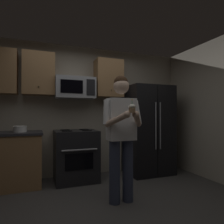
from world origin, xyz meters
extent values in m
plane|color=#474442|center=(0.00, 0.00, 0.00)|extent=(6.00, 6.00, 0.00)
cube|color=#B7AD99|center=(0.00, 1.75, 1.30)|extent=(4.40, 0.10, 2.60)
cube|color=#B7AD99|center=(2.25, 0.30, 1.30)|extent=(0.10, 4.40, 2.60)
cube|color=black|center=(-0.15, 1.36, 0.46)|extent=(0.76, 0.66, 0.92)
cube|color=black|center=(-0.15, 1.02, 0.42)|extent=(0.48, 0.01, 0.28)
cylinder|color=#99999E|center=(-0.15, 1.00, 0.62)|extent=(0.60, 0.03, 0.03)
cylinder|color=black|center=(-0.33, 1.22, 0.93)|extent=(0.18, 0.18, 0.01)
cylinder|color=black|center=(0.03, 1.22, 0.93)|extent=(0.18, 0.18, 0.01)
cylinder|color=black|center=(-0.33, 1.50, 0.93)|extent=(0.18, 0.18, 0.01)
cylinder|color=black|center=(0.03, 1.50, 0.93)|extent=(0.18, 0.18, 0.01)
cube|color=#9EA0A5|center=(-0.15, 1.48, 1.72)|extent=(0.74, 0.40, 0.40)
cube|color=black|center=(-0.24, 1.28, 1.72)|extent=(0.40, 0.01, 0.24)
cube|color=black|center=(0.11, 1.28, 1.72)|extent=(0.16, 0.01, 0.30)
cube|color=black|center=(1.35, 1.32, 0.90)|extent=(0.90, 0.72, 1.80)
cylinder|color=gray|center=(1.30, 0.94, 1.00)|extent=(0.02, 0.02, 0.90)
cylinder|color=gray|center=(1.40, 0.94, 1.00)|extent=(0.02, 0.02, 0.90)
cube|color=black|center=(1.35, 0.95, 0.90)|extent=(0.01, 0.01, 1.74)
cube|color=#9E7247|center=(-0.80, 1.53, 1.95)|extent=(0.55, 0.34, 0.76)
sphere|color=brown|center=(-0.80, 1.35, 1.70)|extent=(0.03, 0.03, 0.03)
cube|color=#9E7247|center=(0.55, 1.53, 1.95)|extent=(0.55, 0.34, 0.76)
sphere|color=brown|center=(0.55, 1.35, 1.70)|extent=(0.03, 0.03, 0.03)
cylinder|color=white|center=(-1.09, 1.35, 0.97)|extent=(0.21, 0.21, 0.10)
torus|color=white|center=(-1.09, 1.35, 1.02)|extent=(0.22, 0.22, 0.01)
cylinder|color=#383F59|center=(0.18, 0.23, 0.43)|extent=(0.15, 0.15, 0.86)
cylinder|color=#383F59|center=(0.38, 0.23, 0.43)|extent=(0.15, 0.15, 0.86)
cube|color=white|center=(0.28, 0.23, 1.15)|extent=(0.38, 0.22, 0.58)
sphere|color=beige|center=(0.28, 0.23, 1.61)|extent=(0.22, 0.22, 0.22)
sphere|color=#382314|center=(0.28, 0.24, 1.66)|extent=(0.20, 0.20, 0.20)
cylinder|color=white|center=(0.05, 0.20, 1.25)|extent=(0.15, 0.18, 0.35)
cylinder|color=beige|center=(0.13, 0.04, 1.15)|extent=(0.26, 0.33, 0.21)
sphere|color=beige|center=(0.22, -0.09, 1.22)|extent=(0.09, 0.09, 0.09)
cylinder|color=white|center=(0.50, 0.20, 1.25)|extent=(0.15, 0.18, 0.35)
cylinder|color=beige|center=(0.43, 0.04, 1.15)|extent=(0.26, 0.33, 0.21)
sphere|color=beige|center=(0.34, -0.09, 1.22)|extent=(0.09, 0.09, 0.09)
cylinder|color=#A87F56|center=(0.28, -0.11, 1.26)|extent=(0.08, 0.08, 0.06)
ellipsoid|color=white|center=(0.28, -0.11, 1.31)|extent=(0.09, 0.09, 0.06)
cylinder|color=#4CBF66|center=(0.28, -0.11, 1.36)|extent=(0.01, 0.01, 0.06)
ellipsoid|color=#FFD159|center=(0.28, -0.11, 1.40)|extent=(0.01, 0.01, 0.02)
camera|label=1|loc=(-0.83, -2.36, 1.22)|focal=32.29mm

